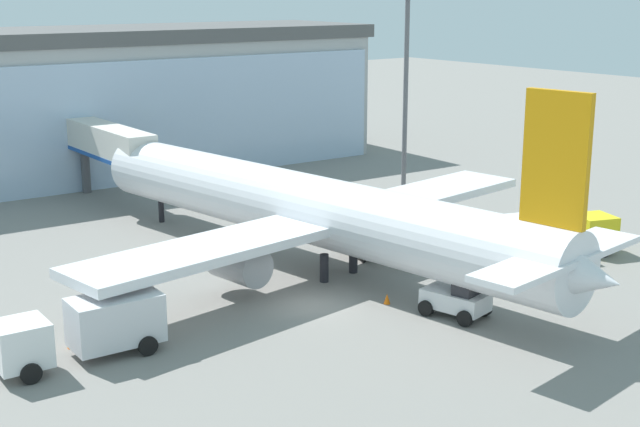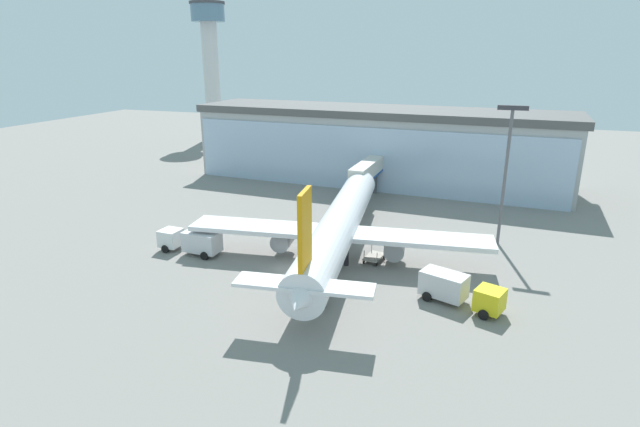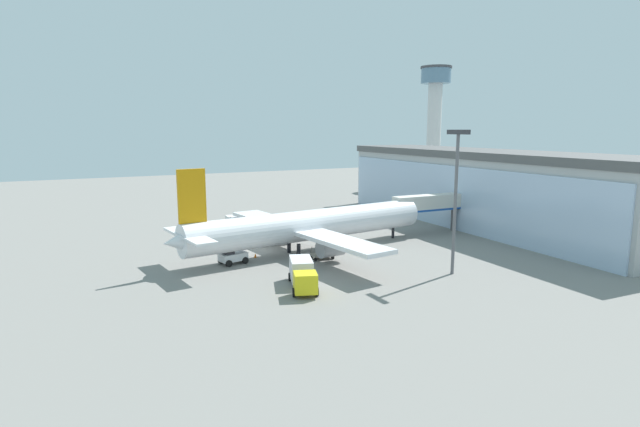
{
  "view_description": "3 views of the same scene",
  "coord_description": "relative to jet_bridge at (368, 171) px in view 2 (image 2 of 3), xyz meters",
  "views": [
    {
      "loc": [
        -26.24,
        -34.6,
        15.96
      ],
      "look_at": [
        4.17,
        4.76,
        3.3
      ],
      "focal_mm": 50.0,
      "sensor_mm": 36.0,
      "label": 1
    },
    {
      "loc": [
        18.37,
        -43.53,
        21.3
      ],
      "look_at": [
        1.44,
        5.34,
        4.61
      ],
      "focal_mm": 28.0,
      "sensor_mm": 36.0,
      "label": 2
    },
    {
      "loc": [
        61.17,
        -23.02,
        15.9
      ],
      "look_at": [
        3.9,
        6.67,
        5.04
      ],
      "focal_mm": 28.0,
      "sensor_mm": 36.0,
      "label": 3
    }
  ],
  "objects": [
    {
      "name": "airplane",
      "position": [
        2.38,
        -22.3,
        -1.08
      ],
      "size": [
        32.29,
        38.71,
        11.63
      ],
      "rotation": [
        0.0,
        0.0,
        1.7
      ],
      "color": "silver",
      "rests_on": "ground"
    },
    {
      "name": "safety_cone_wingtip",
      "position": [
        -13.47,
        -24.97,
        -4.33
      ],
      "size": [
        0.36,
        0.36,
        0.55
      ],
      "primitive_type": "cone",
      "color": "orange",
      "rests_on": "ground"
    },
    {
      "name": "terminal_building",
      "position": [
        -1.37,
        12.36,
        1.66
      ],
      "size": [
        63.54,
        17.41,
        12.54
      ],
      "rotation": [
        0.0,
        0.0,
        -0.05
      ],
      "color": "#A8A8A8",
      "rests_on": "ground"
    },
    {
      "name": "baggage_cart",
      "position": [
        6.32,
        -22.22,
        -4.11
      ],
      "size": [
        1.95,
        2.98,
        1.5
      ],
      "rotation": [
        0.0,
        0.0,
        4.58
      ],
      "color": "#9E998C",
      "rests_on": "ground"
    },
    {
      "name": "control_tower",
      "position": [
        -51.64,
        43.67,
        16.55
      ],
      "size": [
        8.56,
        8.56,
        33.16
      ],
      "color": "silver",
      "rests_on": "ground"
    },
    {
      "name": "catering_truck",
      "position": [
        -13.37,
        -26.6,
        -3.14
      ],
      "size": [
        7.41,
        2.83,
        2.65
      ],
      "rotation": [
        0.0,
        0.0,
        3.09
      ],
      "color": "silver",
      "rests_on": "ground"
    },
    {
      "name": "fuel_truck",
      "position": [
        15.5,
        -29.3,
        -3.14
      ],
      "size": [
        7.62,
        4.52,
        2.65
      ],
      "rotation": [
        0.0,
        0.0,
        5.94
      ],
      "color": "yellow",
      "rests_on": "ground"
    },
    {
      "name": "safety_cone_nose",
      "position": [
        1.85,
        -29.4,
        -4.33
      ],
      "size": [
        0.36,
        0.36,
        0.55
      ],
      "primitive_type": "cone",
      "color": "orange",
      "rests_on": "ground"
    },
    {
      "name": "ground",
      "position": [
        -1.37,
        -27.23,
        -4.61
      ],
      "size": [
        240.0,
        240.0,
        0.0
      ],
      "primitive_type": "plane",
      "color": "gray"
    },
    {
      "name": "jet_bridge",
      "position": [
        0.0,
        0.0,
        0.0
      ],
      "size": [
        2.56,
        12.65,
        5.99
      ],
      "rotation": [
        0.0,
        0.0,
        1.55
      ],
      "color": "beige",
      "rests_on": "ground"
    },
    {
      "name": "apron_light_mast",
      "position": [
        18.81,
        -12.36,
        5.03
      ],
      "size": [
        3.2,
        0.4,
        15.91
      ],
      "color": "#59595E",
      "rests_on": "ground"
    },
    {
      "name": "pushback_tug",
      "position": [
        3.41,
        -32.89,
        -3.63
      ],
      "size": [
        2.75,
        3.51,
        2.3
      ],
      "rotation": [
        0.0,
        0.0,
        1.79
      ],
      "color": "silver",
      "rests_on": "ground"
    }
  ]
}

